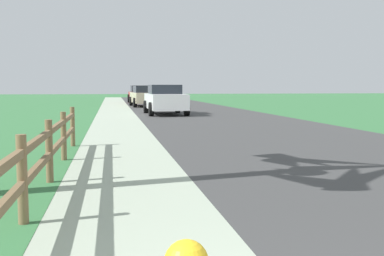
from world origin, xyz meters
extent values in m
plane|color=#346F3D|center=(0.00, 25.00, 0.00)|extent=(120.00, 120.00, 0.00)
cube|color=#3D3D3D|center=(3.50, 27.00, 0.00)|extent=(7.00, 66.00, 0.01)
cube|color=#A1AE98|center=(-3.00, 27.00, 0.00)|extent=(6.00, 66.00, 0.01)
cube|color=#346F3D|center=(-4.50, 27.00, 0.01)|extent=(5.00, 66.00, 0.00)
cube|color=gold|center=(-0.87, 1.22, 0.69)|extent=(0.04, 0.04, 0.04)
cylinder|color=brown|center=(-2.16, 4.14, 0.48)|extent=(0.11, 0.11, 0.97)
cylinder|color=brown|center=(-2.16, 6.31, 0.48)|extent=(0.11, 0.11, 0.97)
cylinder|color=brown|center=(-2.16, 8.48, 0.48)|extent=(0.11, 0.11, 0.97)
cylinder|color=brown|center=(-2.16, 10.65, 0.48)|extent=(0.11, 0.11, 0.97)
cube|color=brown|center=(-2.16, 5.23, 0.43)|extent=(0.07, 10.85, 0.09)
cube|color=brown|center=(-2.16, 5.23, 0.77)|extent=(0.07, 10.85, 0.09)
cube|color=white|center=(1.53, 23.04, 0.68)|extent=(1.85, 4.51, 0.77)
cube|color=#1E232B|center=(1.53, 23.32, 1.30)|extent=(1.59, 2.09, 0.47)
cylinder|color=black|center=(0.62, 24.41, 0.34)|extent=(0.23, 0.69, 0.69)
cylinder|color=black|center=(2.38, 24.45, 0.34)|extent=(0.23, 0.69, 0.69)
cylinder|color=black|center=(0.68, 21.63, 0.34)|extent=(0.23, 0.69, 0.69)
cylinder|color=black|center=(2.44, 21.67, 0.34)|extent=(0.23, 0.69, 0.69)
cube|color=#C6B793|center=(1.24, 32.73, 0.64)|extent=(2.14, 4.92, 0.72)
cube|color=#1E232B|center=(1.24, 32.73, 1.24)|extent=(1.80, 2.60, 0.49)
cylinder|color=black|center=(0.22, 34.18, 0.33)|extent=(0.25, 0.67, 0.66)
cylinder|color=black|center=(2.12, 34.27, 0.33)|extent=(0.25, 0.67, 0.66)
cylinder|color=black|center=(0.37, 31.19, 0.33)|extent=(0.25, 0.67, 0.66)
cylinder|color=black|center=(2.27, 31.28, 0.33)|extent=(0.25, 0.67, 0.66)
cube|color=maroon|center=(1.32, 39.82, 0.63)|extent=(2.03, 4.35, 0.65)
cube|color=#1E232B|center=(1.32, 39.99, 1.23)|extent=(1.73, 1.89, 0.55)
cylinder|color=black|center=(0.33, 41.12, 0.36)|extent=(0.24, 0.73, 0.72)
cylinder|color=black|center=(2.24, 41.18, 0.36)|extent=(0.24, 0.73, 0.72)
cylinder|color=black|center=(0.40, 38.46, 0.36)|extent=(0.24, 0.73, 0.72)
cylinder|color=black|center=(2.31, 38.52, 0.36)|extent=(0.24, 0.73, 0.72)
camera|label=1|loc=(-1.22, -0.94, 1.47)|focal=43.49mm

